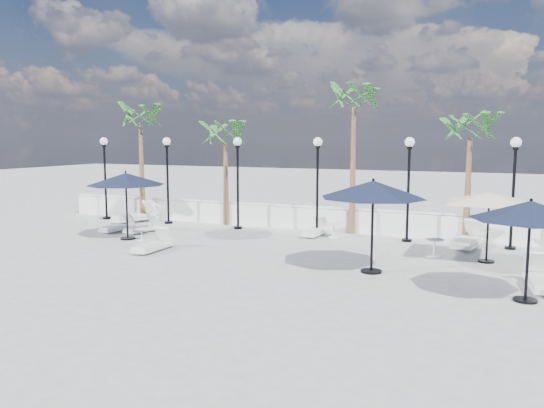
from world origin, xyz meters
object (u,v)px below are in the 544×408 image
at_px(parasol_navy_right, 531,211).
at_px(parasol_cream_sq_a, 490,193).
at_px(lounger_5, 468,240).
at_px(lounger_1, 118,227).
at_px(parasol_cream_small, 126,178).
at_px(lounger_4, 315,231).
at_px(lounger_0, 135,216).
at_px(lounger_6, 541,279).
at_px(lounger_2, 153,245).
at_px(lounger_3, 142,228).
at_px(parasol_navy_left, 126,179).
at_px(parasol_navy_mid, 373,190).

height_order(parasol_navy_right, parasol_cream_sq_a, parasol_navy_right).
height_order(lounger_5, parasol_navy_right, parasol_navy_right).
distance_m(lounger_1, parasol_cream_small, 3.18).
bearing_deg(parasol_cream_small, lounger_4, 0.11).
height_order(lounger_0, lounger_4, lounger_0).
bearing_deg(parasol_cream_small, lounger_6, -15.66).
height_order(lounger_1, parasol_navy_right, parasol_navy_right).
height_order(lounger_2, lounger_4, lounger_2).
bearing_deg(lounger_0, parasol_cream_sq_a, 10.70).
distance_m(lounger_6, parasol_navy_right, 2.33).
xyz_separation_m(lounger_0, lounger_3, (2.00, -2.12, -0.06)).
xyz_separation_m(lounger_6, parasol_navy_left, (-13.92, 1.23, 2.02)).
height_order(lounger_1, lounger_4, lounger_4).
distance_m(lounger_6, parasol_navy_mid, 4.82).
xyz_separation_m(lounger_0, lounger_6, (16.27, -4.71, -0.03)).
bearing_deg(lounger_4, parasol_navy_left, -148.93).
distance_m(lounger_4, parasol_navy_left, 7.48).
xyz_separation_m(lounger_3, parasol_navy_right, (13.87, -3.89, 1.93)).
bearing_deg(parasol_navy_right, parasol_cream_sq_a, 103.83).
bearing_deg(parasol_cream_sq_a, lounger_2, -164.91).
distance_m(lounger_2, lounger_5, 10.89).
height_order(lounger_3, parasol_navy_left, parasol_navy_left).
bearing_deg(lounger_5, lounger_0, -169.17).
xyz_separation_m(lounger_2, lounger_5, (9.72, 4.91, 0.05)).
xyz_separation_m(lounger_2, lounger_6, (11.73, 0.20, 0.02)).
height_order(lounger_0, lounger_5, same).
relative_size(lounger_6, parasol_cream_sq_a, 0.43).
bearing_deg(parasol_navy_left, lounger_3, 104.32).
xyz_separation_m(lounger_5, parasol_navy_right, (1.60, -6.01, 1.86)).
xyz_separation_m(lounger_5, parasol_navy_mid, (-2.32, -4.77, 2.09)).
bearing_deg(lounger_4, lounger_2, -127.73).
distance_m(lounger_0, parasol_cream_sq_a, 15.17).
bearing_deg(parasol_cream_sq_a, parasol_navy_left, -173.78).
bearing_deg(lounger_5, lounger_6, -56.10).
bearing_deg(lounger_2, parasol_cream_small, 134.81).
bearing_deg(lounger_1, parasol_navy_mid, -7.30).
distance_m(lounger_6, parasol_cream_small, 17.45).
relative_size(lounger_0, lounger_1, 1.36).
distance_m(lounger_0, parasol_navy_right, 17.07).
bearing_deg(parasol_navy_mid, parasol_cream_sq_a, 41.84).
relative_size(lounger_2, lounger_5, 0.78).
relative_size(lounger_2, lounger_4, 1.06).
bearing_deg(lounger_4, lounger_6, -29.49).
distance_m(lounger_3, lounger_6, 14.51).
bearing_deg(parasol_navy_left, lounger_1, 140.74).
xyz_separation_m(lounger_0, lounger_2, (4.55, -4.91, -0.05)).
xyz_separation_m(lounger_4, lounger_5, (5.62, 0.01, 0.07)).
relative_size(lounger_0, lounger_4, 1.36).
bearing_deg(lounger_3, lounger_2, -39.90).
relative_size(lounger_5, parasol_navy_left, 0.77).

